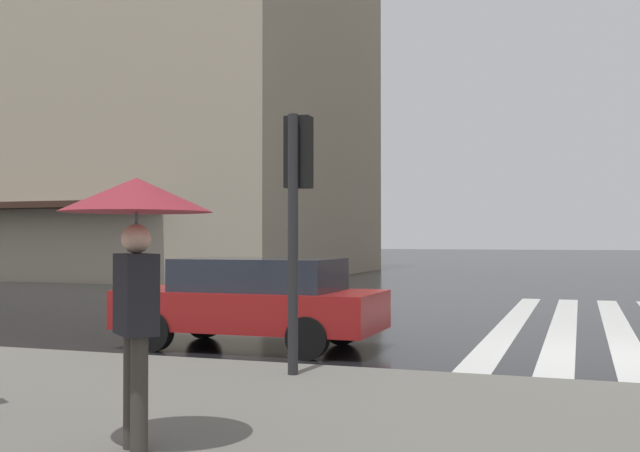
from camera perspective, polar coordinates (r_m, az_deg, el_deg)
ground_plane at (r=12.10m, az=20.99°, el=-9.07°), size 220.00×220.00×0.00m
haussmann_block_mid at (r=42.02m, az=-16.89°, el=14.25°), size 17.96×26.49×25.96m
traffic_signal_post at (r=8.95m, az=-1.74°, el=2.96°), size 0.44×0.30×3.02m
car_red at (r=12.04m, az=-5.03°, el=-5.55°), size 1.85×4.10×1.41m
pedestrian_by_billboard at (r=5.81m, az=-13.62°, el=0.24°), size 1.14×1.14×2.03m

